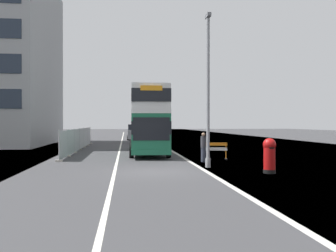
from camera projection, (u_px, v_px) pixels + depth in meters
ground at (166, 172)px, 18.61m from camera, size 140.00×280.00×0.10m
double_decker_bus at (148, 120)px, 29.04m from camera, size 3.00×10.47×4.99m
lamppost_foreground at (208, 95)px, 20.18m from camera, size 0.29×0.70×8.28m
red_pillar_postbox at (269, 154)px, 17.87m from camera, size 0.62×0.62×1.67m
roadworks_barrier at (215, 149)px, 24.66m from camera, size 1.63×0.76×1.11m
construction_site_fence at (79, 140)px, 33.33m from camera, size 0.44×20.60×1.95m
car_oncoming_near at (141, 135)px, 45.22m from camera, size 1.91×4.44×2.09m
car_receding_mid at (134, 133)px, 53.86m from camera, size 2.10×4.48×2.24m
bare_tree_far_verge_near at (42, 123)px, 53.78m from camera, size 2.01×2.50×4.98m
bare_tree_far_verge_mid at (36, 124)px, 54.63m from camera, size 2.73×2.39×4.68m
pedestrian_at_kerb at (203, 147)px, 23.08m from camera, size 0.34×0.34×1.80m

